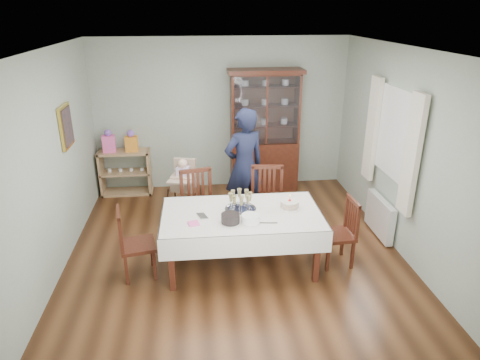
{
  "coord_description": "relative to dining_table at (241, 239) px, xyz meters",
  "views": [
    {
      "loc": [
        -0.49,
        -5.05,
        3.15
      ],
      "look_at": [
        0.09,
        0.2,
        1.01
      ],
      "focal_mm": 32.0,
      "sensor_mm": 36.0,
      "label": 1
    }
  ],
  "objects": [
    {
      "name": "floor",
      "position": [
        -0.05,
        0.28,
        -0.38
      ],
      "size": [
        5.0,
        5.0,
        0.0
      ],
      "primitive_type": "plane",
      "color": "#593319",
      "rests_on": "ground"
    },
    {
      "name": "room_shell",
      "position": [
        -0.05,
        0.81,
        1.32
      ],
      "size": [
        5.0,
        5.0,
        5.0
      ],
      "color": "#9EAA99",
      "rests_on": "floor"
    },
    {
      "name": "dining_table",
      "position": [
        0.0,
        0.0,
        0.0
      ],
      "size": [
        2.01,
        1.17,
        0.76
      ],
      "rotation": [
        0.0,
        0.0,
        -0.01
      ],
      "color": "#492012",
      "rests_on": "floor"
    },
    {
      "name": "china_cabinet",
      "position": [
        0.7,
        2.54,
        0.74
      ],
      "size": [
        1.3,
        0.48,
        2.18
      ],
      "color": "#492012",
      "rests_on": "floor"
    },
    {
      "name": "sideboard",
      "position": [
        -1.8,
        2.56,
        0.02
      ],
      "size": [
        0.9,
        0.38,
        0.8
      ],
      "color": "tan",
      "rests_on": "floor"
    },
    {
      "name": "picture_frame",
      "position": [
        -2.27,
        1.08,
        1.27
      ],
      "size": [
        0.04,
        0.48,
        0.58
      ],
      "primitive_type": "cube",
      "color": "gold",
      "rests_on": "room_shell"
    },
    {
      "name": "window",
      "position": [
        2.17,
        0.58,
        1.17
      ],
      "size": [
        0.04,
        1.02,
        1.22
      ],
      "primitive_type": "cube",
      "color": "white",
      "rests_on": "room_shell"
    },
    {
      "name": "curtain_left",
      "position": [
        2.11,
        -0.04,
        1.07
      ],
      "size": [
        0.07,
        0.3,
        1.55
      ],
      "primitive_type": "cube",
      "color": "silver",
      "rests_on": "room_shell"
    },
    {
      "name": "curtain_right",
      "position": [
        2.11,
        1.2,
        1.07
      ],
      "size": [
        0.07,
        0.3,
        1.55
      ],
      "primitive_type": "cube",
      "color": "silver",
      "rests_on": "room_shell"
    },
    {
      "name": "radiator",
      "position": [
        2.11,
        0.58,
        -0.08
      ],
      "size": [
        0.1,
        0.8,
        0.55
      ],
      "primitive_type": "cube",
      "color": "white",
      "rests_on": "floor"
    },
    {
      "name": "chair_far_left",
      "position": [
        -0.52,
        0.64,
        -0.07
      ],
      "size": [
        0.57,
        0.57,
        1.06
      ],
      "rotation": [
        0.0,
        0.0,
        0.22
      ],
      "color": "#492012",
      "rests_on": "floor"
    },
    {
      "name": "chair_far_right",
      "position": [
        0.44,
        0.66,
        -0.07
      ],
      "size": [
        0.53,
        0.53,
        1.06
      ],
      "rotation": [
        0.0,
        0.0,
        -0.11
      ],
      "color": "#492012",
      "rests_on": "floor"
    },
    {
      "name": "chair_end_left",
      "position": [
        -1.31,
        -0.08,
        -0.11
      ],
      "size": [
        0.48,
        0.48,
        0.92
      ],
      "rotation": [
        0.0,
        0.0,
        1.76
      ],
      "color": "#492012",
      "rests_on": "floor"
    },
    {
      "name": "chair_end_right",
      "position": [
        1.25,
        -0.08,
        -0.12
      ],
      "size": [
        0.43,
        0.43,
        0.9
      ],
      "rotation": [
        0.0,
        0.0,
        -1.51
      ],
      "color": "#492012",
      "rests_on": "floor"
    },
    {
      "name": "woman",
      "position": [
        0.18,
        1.28,
        0.52
      ],
      "size": [
        0.77,
        0.65,
        1.8
      ],
      "primitive_type": "imported",
      "rotation": [
        0.0,
        0.0,
        3.53
      ],
      "color": "black",
      "rests_on": "floor"
    },
    {
      "name": "high_chair",
      "position": [
        -0.74,
        1.36,
        0.02
      ],
      "size": [
        0.56,
        0.56,
        1.03
      ],
      "rotation": [
        0.0,
        0.0,
        -0.27
      ],
      "color": "black",
      "rests_on": "floor"
    },
    {
      "name": "champagne_tray",
      "position": [
        -0.01,
        0.08,
        0.45
      ],
      "size": [
        0.4,
        0.4,
        0.24
      ],
      "color": "silver",
      "rests_on": "dining_table"
    },
    {
      "name": "birthday_cake",
      "position": [
        0.62,
        0.07,
        0.43
      ],
      "size": [
        0.27,
        0.27,
        0.19
      ],
      "color": "white",
      "rests_on": "dining_table"
    },
    {
      "name": "plate_stack_dark",
      "position": [
        -0.16,
        -0.24,
        0.43
      ],
      "size": [
        0.3,
        0.3,
        0.11
      ],
      "primitive_type": "cylinder",
      "rotation": [
        0.0,
        0.0,
        0.39
      ],
      "color": "black",
      "rests_on": "dining_table"
    },
    {
      "name": "plate_stack_white",
      "position": [
        0.08,
        -0.26,
        0.42
      ],
      "size": [
        0.24,
        0.24,
        0.1
      ],
      "primitive_type": "cylinder",
      "rotation": [
        0.0,
        0.0,
        -0.07
      ],
      "color": "white",
      "rests_on": "dining_table"
    },
    {
      "name": "napkin_stack",
      "position": [
        -0.6,
        -0.23,
        0.38
      ],
      "size": [
        0.15,
        0.15,
        0.02
      ],
      "primitive_type": "cube",
      "rotation": [
        0.0,
        0.0,
        0.24
      ],
      "color": "#F75BA6",
      "rests_on": "dining_table"
    },
    {
      "name": "cutlery",
      "position": [
        -0.53,
        -0.04,
        0.38
      ],
      "size": [
        0.17,
        0.21,
        0.01
      ],
      "primitive_type": null,
      "rotation": [
        0.0,
        0.0,
        0.33
      ],
      "color": "silver",
      "rests_on": "dining_table"
    },
    {
      "name": "cake_knife",
      "position": [
        0.26,
        -0.31,
        0.38
      ],
      "size": [
        0.28,
        0.06,
        0.01
      ],
      "primitive_type": "cube",
      "rotation": [
        0.0,
        0.0,
        -0.13
      ],
      "color": "silver",
      "rests_on": "dining_table"
    },
    {
      "name": "gift_bag_pink",
      "position": [
        -2.03,
        2.54,
        0.59
      ],
      "size": [
        0.23,
        0.16,
        0.4
      ],
      "color": "#F75BA6",
      "rests_on": "sideboard"
    },
    {
      "name": "gift_bag_orange",
      "position": [
        -1.65,
        2.54,
        0.58
      ],
      "size": [
        0.21,
        0.15,
        0.38
      ],
      "color": "orange",
      "rests_on": "sideboard"
    }
  ]
}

